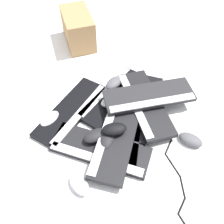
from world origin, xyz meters
The scene contains 19 objects.
ground_plane centered at (0.00, 0.00, 0.00)m, with size 3.20×3.20×0.00m, color white.
keyboard_0 centered at (0.05, 0.00, 0.01)m, with size 0.44×0.38×0.03m.
keyboard_1 centered at (-0.04, 0.22, 0.01)m, with size 0.45×0.36×0.03m.
keyboard_2 centered at (-0.27, 0.07, 0.01)m, with size 0.29×0.46×0.03m.
keyboard_3 centered at (-0.14, -0.04, 0.01)m, with size 0.46×0.23×0.03m.
keyboard_4 centered at (-0.01, -0.13, 0.01)m, with size 0.46×0.28×0.03m.
keyboard_5 centered at (-0.22, 0.00, 0.04)m, with size 0.46×0.26×0.03m.
keyboard_6 centered at (-0.03, -0.15, 0.04)m, with size 0.46×0.26×0.03m.
keyboard_7 centered at (-0.01, -0.17, 0.07)m, with size 0.23×0.46×0.03m.
mouse_0 centered at (-0.42, 0.15, 0.02)m, with size 0.11×0.07×0.04m, color #B7B7BC.
mouse_1 centered at (0.12, 0.00, 0.05)m, with size 0.11×0.07×0.04m, color #4C4C51.
mouse_2 centered at (-0.20, 0.01, 0.08)m, with size 0.11×0.07×0.04m, color black.
mouse_3 centered at (-0.24, 0.04, 0.05)m, with size 0.11×0.07×0.04m, color black.
mouse_4 centered at (-0.21, 0.09, 0.05)m, with size 0.11×0.07×0.04m, color black.
mouse_5 centered at (-0.23, -0.34, 0.02)m, with size 0.11×0.07×0.04m, color #4C4C51.
mouse_6 centered at (-0.01, 0.02, 0.05)m, with size 0.11×0.07×0.04m, color #B7B7BC.
mouse_7 centered at (-0.09, 0.32, 0.02)m, with size 0.11×0.07×0.04m, color #B7B7BC.
cable_0 centered at (-0.43, -0.25, 0.00)m, with size 0.43×0.10×0.01m.
cardboard_box centered at (0.55, 0.21, 0.10)m, with size 0.29×0.16×0.20m, color #9E774C.
Camera 1 is at (-0.82, 0.03, 0.98)m, focal length 40.00 mm.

